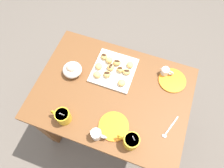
# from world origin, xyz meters

# --- Properties ---
(ground_plane) EXTENTS (8.00, 8.00, 0.00)m
(ground_plane) POSITION_xyz_m (0.00, 0.00, 0.00)
(ground_plane) COLOR #665B51
(dining_table) EXTENTS (0.99, 0.73, 0.76)m
(dining_table) POSITION_xyz_m (0.00, 0.00, 0.61)
(dining_table) COLOR brown
(dining_table) RESTS_ON ground_plane
(pastry_plate_square) EXTENTS (0.27, 0.27, 0.02)m
(pastry_plate_square) POSITION_xyz_m (0.04, -0.15, 0.76)
(pastry_plate_square) COLOR silver
(pastry_plate_square) RESTS_ON dining_table
(coffee_mug_mustard_left) EXTENTS (0.13, 0.09, 0.14)m
(coffee_mug_mustard_left) POSITION_xyz_m (-0.21, 0.26, 0.81)
(coffee_mug_mustard_left) COLOR gold
(coffee_mug_mustard_left) RESTS_ON dining_table
(coffee_mug_mustard_right) EXTENTS (0.13, 0.09, 0.14)m
(coffee_mug_mustard_right) POSITION_xyz_m (0.21, 0.26, 0.81)
(coffee_mug_mustard_right) COLOR gold
(coffee_mug_mustard_right) RESTS_ON dining_table
(cream_pitcher_white) EXTENTS (0.10, 0.06, 0.07)m
(cream_pitcher_white) POSITION_xyz_m (-0.01, 0.29, 0.80)
(cream_pitcher_white) COLOR silver
(cream_pitcher_white) RESTS_ON dining_table
(ice_cream_bowl) EXTENTS (0.13, 0.13, 0.09)m
(ice_cream_bowl) POSITION_xyz_m (0.30, -0.05, 0.80)
(ice_cream_bowl) COLOR silver
(ice_cream_bowl) RESTS_ON dining_table
(chocolate_sauce_pitcher) EXTENTS (0.09, 0.05, 0.06)m
(chocolate_sauce_pitcher) POSITION_xyz_m (-0.28, -0.25, 0.79)
(chocolate_sauce_pitcher) COLOR silver
(chocolate_sauce_pitcher) RESTS_ON dining_table
(saucer_orange_left) EXTENTS (0.18, 0.18, 0.01)m
(saucer_orange_left) POSITION_xyz_m (-0.08, 0.21, 0.76)
(saucer_orange_left) COLOR orange
(saucer_orange_left) RESTS_ON dining_table
(saucer_orange_right) EXTENTS (0.18, 0.18, 0.01)m
(saucer_orange_right) POSITION_xyz_m (-0.34, -0.21, 0.76)
(saucer_orange_right) COLOR orange
(saucer_orange_right) RESTS_ON dining_table
(loose_spoon_near_saucer) EXTENTS (0.07, 0.15, 0.01)m
(loose_spoon_near_saucer) POSITION_xyz_m (-0.40, 0.11, 0.76)
(loose_spoon_near_saucer) COLOR silver
(loose_spoon_near_saucer) RESTS_ON dining_table
(beignet_0) EXTENTS (0.07, 0.07, 0.03)m
(beignet_0) POSITION_xyz_m (-0.04, -0.07, 0.79)
(beignet_0) COLOR #E5B260
(beignet_0) RESTS_ON pastry_plate_square
(beignet_1) EXTENTS (0.06, 0.07, 0.03)m
(beignet_1) POSITION_xyz_m (0.14, -0.13, 0.79)
(beignet_1) COLOR #E5B260
(beignet_1) RESTS_ON pastry_plate_square
(beignet_2) EXTENTS (0.06, 0.06, 0.04)m
(beignet_2) POSITION_xyz_m (0.04, -0.20, 0.79)
(beignet_2) COLOR #E5B260
(beignet_2) RESTS_ON pastry_plate_square
(chocolate_drizzle_2) EXTENTS (0.04, 0.02, 0.00)m
(chocolate_drizzle_2) POSITION_xyz_m (0.04, -0.20, 0.81)
(chocolate_drizzle_2) COLOR #381E11
(chocolate_drizzle_2) RESTS_ON beignet_2
(beignet_3) EXTENTS (0.06, 0.06, 0.03)m
(beignet_3) POSITION_xyz_m (0.14, -0.22, 0.79)
(beignet_3) COLOR #E5B260
(beignet_3) RESTS_ON pastry_plate_square
(chocolate_drizzle_3) EXTENTS (0.03, 0.02, 0.00)m
(chocolate_drizzle_3) POSITION_xyz_m (0.14, -0.22, 0.81)
(chocolate_drizzle_3) COLOR #381E11
(chocolate_drizzle_3) RESTS_ON beignet_3
(beignet_4) EXTENTS (0.06, 0.05, 0.04)m
(beignet_4) POSITION_xyz_m (0.09, -0.20, 0.79)
(beignet_4) COLOR #E5B260
(beignet_4) RESTS_ON pastry_plate_square
(beignet_5) EXTENTS (0.07, 0.07, 0.03)m
(beignet_5) POSITION_xyz_m (-0.05, -0.22, 0.79)
(beignet_5) COLOR #E5B260
(beignet_5) RESTS_ON pastry_plate_square
(beignet_6) EXTENTS (0.06, 0.05, 0.04)m
(beignet_6) POSITION_xyz_m (0.00, -0.16, 0.79)
(beignet_6) COLOR #E5B260
(beignet_6) RESTS_ON pastry_plate_square
(chocolate_drizzle_6) EXTENTS (0.04, 0.02, 0.00)m
(chocolate_drizzle_6) POSITION_xyz_m (0.00, -0.16, 0.81)
(chocolate_drizzle_6) COLOR #381E11
(chocolate_drizzle_6) RESTS_ON beignet_6
(beignet_7) EXTENTS (0.06, 0.06, 0.03)m
(beignet_7) POSITION_xyz_m (-0.05, -0.16, 0.79)
(beignet_7) COLOR #E5B260
(beignet_7) RESTS_ON pastry_plate_square
(chocolate_drizzle_7) EXTENTS (0.04, 0.02, 0.00)m
(chocolate_drizzle_7) POSITION_xyz_m (-0.05, -0.16, 0.80)
(chocolate_drizzle_7) COLOR #381E11
(chocolate_drizzle_7) RESTS_ON beignet_7
(beignet_8) EXTENTS (0.06, 0.06, 0.04)m
(beignet_8) POSITION_xyz_m (0.13, -0.07, 0.79)
(beignet_8) COLOR #E5B260
(beignet_8) RESTS_ON pastry_plate_square
(beignet_9) EXTENTS (0.07, 0.07, 0.04)m
(beignet_9) POSITION_xyz_m (0.07, -0.10, 0.79)
(beignet_9) COLOR #E5B260
(beignet_9) RESTS_ON pastry_plate_square
(chocolate_drizzle_9) EXTENTS (0.04, 0.03, 0.00)m
(chocolate_drizzle_9) POSITION_xyz_m (0.07, -0.10, 0.81)
(chocolate_drizzle_9) COLOR #381E11
(chocolate_drizzle_9) RESTS_ON beignet_9
(beignet_10) EXTENTS (0.05, 0.05, 0.04)m
(beignet_10) POSITION_xyz_m (0.06, -0.15, 0.79)
(beignet_10) COLOR #E5B260
(beignet_10) RESTS_ON pastry_plate_square
(chocolate_drizzle_10) EXTENTS (0.02, 0.04, 0.00)m
(chocolate_drizzle_10) POSITION_xyz_m (0.06, -0.15, 0.81)
(chocolate_drizzle_10) COLOR #381E11
(chocolate_drizzle_10) RESTS_ON beignet_10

